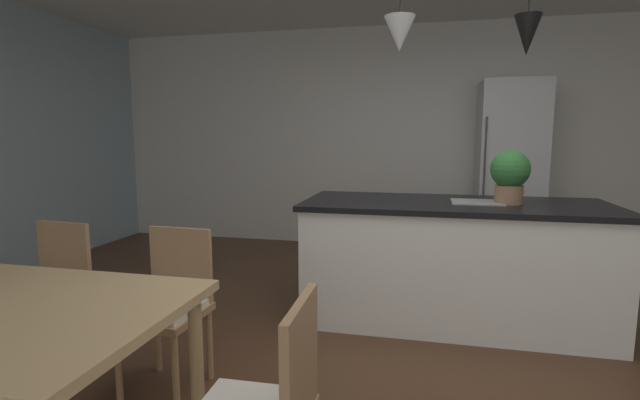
% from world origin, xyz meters
% --- Properties ---
extents(ground_plane, '(10.00, 8.40, 0.04)m').
position_xyz_m(ground_plane, '(0.00, 0.00, -0.02)').
color(ground_plane, '#4C301E').
extents(wall_back_kitchen, '(10.00, 0.12, 2.70)m').
position_xyz_m(wall_back_kitchen, '(0.00, 3.26, 1.35)').
color(wall_back_kitchen, silver).
rests_on(wall_back_kitchen, ground_plane).
extents(chair_far_left, '(0.43, 0.43, 0.87)m').
position_xyz_m(chair_far_left, '(-2.15, -0.40, 0.47)').
color(chair_far_left, '#A87F56').
rests_on(chair_far_left, ground_plane).
extents(chair_far_right, '(0.42, 0.42, 0.87)m').
position_xyz_m(chair_far_right, '(-1.37, -0.40, 0.47)').
color(chair_far_right, '#A87F56').
rests_on(chair_far_right, ground_plane).
extents(kitchen_island, '(2.20, 0.93, 0.91)m').
position_xyz_m(kitchen_island, '(0.19, 0.91, 0.46)').
color(kitchen_island, white).
rests_on(kitchen_island, ground_plane).
extents(refrigerator, '(0.68, 0.67, 1.98)m').
position_xyz_m(refrigerator, '(0.88, 2.86, 0.99)').
color(refrigerator, silver).
rests_on(refrigerator, ground_plane).
extents(pendant_over_island_main, '(0.22, 0.22, 0.72)m').
position_xyz_m(pendant_over_island_main, '(-0.23, 0.91, 2.11)').
color(pendant_over_island_main, black).
extents(pendant_over_island_aux, '(0.18, 0.18, 0.78)m').
position_xyz_m(pendant_over_island_aux, '(0.62, 0.91, 2.06)').
color(pendant_over_island_aux, black).
extents(potted_plant_on_island, '(0.27, 0.27, 0.38)m').
position_xyz_m(potted_plant_on_island, '(0.56, 0.91, 1.11)').
color(potted_plant_on_island, '#8C664C').
rests_on(potted_plant_on_island, kitchen_island).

